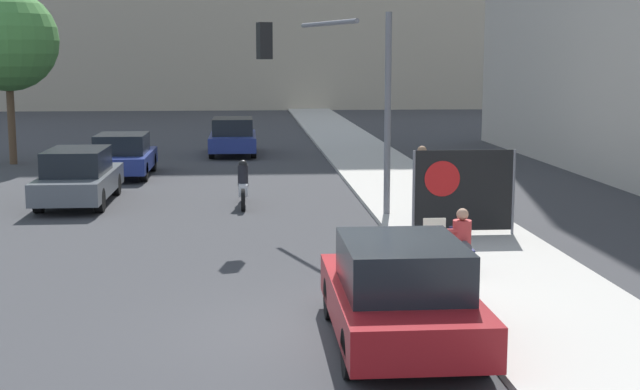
# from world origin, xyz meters

# --- Properties ---
(ground_plane) EXTENTS (160.00, 160.00, 0.00)m
(ground_plane) POSITION_xyz_m (0.00, 0.00, 0.00)
(ground_plane) COLOR #38383A
(sidewalk_curb) EXTENTS (3.16, 90.00, 0.12)m
(sidewalk_curb) POSITION_xyz_m (3.57, 15.00, 0.06)
(sidewalk_curb) COLOR #B7B2A8
(sidewalk_curb) RESTS_ON ground_plane
(seated_protester) EXTENTS (0.94, 0.77, 1.17)m
(seated_protester) POSITION_xyz_m (2.71, 2.96, 0.74)
(seated_protester) COLOR #474C56
(seated_protester) RESTS_ON sidewalk_curb
(jogger_on_sidewalk) EXTENTS (0.34, 0.34, 1.81)m
(jogger_on_sidewalk) POSITION_xyz_m (3.34, 6.79, 1.05)
(jogger_on_sidewalk) COLOR #334775
(jogger_on_sidewalk) RESTS_ON sidewalk_curb
(pedestrian_behind) EXTENTS (0.34, 0.34, 1.76)m
(pedestrian_behind) POSITION_xyz_m (3.07, 8.59, 1.02)
(pedestrian_behind) COLOR #334775
(pedestrian_behind) RESTS_ON sidewalk_curb
(protest_banner) EXTENTS (2.29, 0.06, 1.88)m
(protest_banner) POSITION_xyz_m (3.56, 6.39, 1.11)
(protest_banner) COLOR slate
(protest_banner) RESTS_ON sidewalk_curb
(traffic_light_pole) EXTENTS (3.32, 3.09, 4.97)m
(traffic_light_pole) POSITION_xyz_m (1.08, 8.84, 3.53)
(traffic_light_pole) COLOR slate
(traffic_light_pole) RESTS_ON sidewalk_curb
(parked_car_curbside) EXTENTS (1.87, 4.17, 1.51)m
(parked_car_curbside) POSITION_xyz_m (0.95, -0.68, 0.75)
(parked_car_curbside) COLOR maroon
(parked_car_curbside) RESTS_ON ground_plane
(car_on_road_nearest) EXTENTS (1.77, 4.79, 1.53)m
(car_on_road_nearest) POSITION_xyz_m (-5.78, 12.11, 0.76)
(car_on_road_nearest) COLOR #565B60
(car_on_road_nearest) RESTS_ON ground_plane
(car_on_road_midblock) EXTENTS (1.89, 4.27, 1.46)m
(car_on_road_midblock) POSITION_xyz_m (-5.34, 17.75, 0.73)
(car_on_road_midblock) COLOR navy
(car_on_road_midblock) RESTS_ON ground_plane
(car_on_road_distant) EXTENTS (1.88, 4.55, 1.53)m
(car_on_road_distant) POSITION_xyz_m (-1.74, 24.34, 0.76)
(car_on_road_distant) COLOR navy
(car_on_road_distant) RESTS_ON ground_plane
(motorcycle_on_road) EXTENTS (0.28, 2.19, 1.27)m
(motorcycle_on_road) POSITION_xyz_m (-1.28, 11.31, 0.54)
(motorcycle_on_road) COLOR white
(motorcycle_on_road) RESTS_ON ground_plane
(street_tree_midblock) EXTENTS (3.77, 3.77, 6.50)m
(street_tree_midblock) POSITION_xyz_m (-9.99, 21.77, 4.61)
(street_tree_midblock) COLOR brown
(street_tree_midblock) RESTS_ON ground_plane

